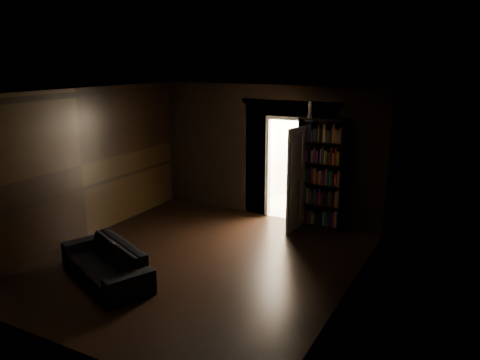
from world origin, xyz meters
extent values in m
plane|color=black|center=(0.00, 0.00, 0.00)|extent=(5.50, 5.50, 0.00)
cube|color=black|center=(-1.23, 2.80, 1.40)|extent=(2.55, 0.10, 2.80)
cube|color=black|center=(1.73, 2.80, 1.40)|extent=(1.55, 0.10, 2.80)
cube|color=black|center=(0.50, 2.80, 2.45)|extent=(0.90, 0.10, 0.70)
cube|color=black|center=(-2.50, 0.00, 1.40)|extent=(0.02, 5.50, 2.80)
cube|color=black|center=(2.50, 0.00, 1.40)|extent=(0.02, 5.50, 2.80)
cube|color=black|center=(0.00, -2.75, 1.40)|extent=(5.00, 0.02, 2.80)
cube|color=beige|center=(0.00, 0.00, 2.80)|extent=(5.00, 5.50, 0.02)
cube|color=silver|center=(0.50, 2.74, 1.05)|extent=(1.04, 0.06, 2.17)
cube|color=beige|center=(0.50, 3.65, -0.05)|extent=(2.20, 1.80, 0.10)
cube|color=silver|center=(0.50, 4.50, 1.20)|extent=(2.20, 0.10, 2.40)
cube|color=silver|center=(-0.55, 3.65, 1.20)|extent=(0.10, 1.60, 2.40)
cube|color=silver|center=(1.55, 3.65, 1.20)|extent=(0.10, 1.60, 2.40)
cube|color=silver|center=(0.50, 3.65, 2.45)|extent=(2.20, 1.80, 0.10)
cube|color=#C4696F|center=(0.50, 4.44, 2.22)|extent=(2.00, 0.04, 0.26)
imported|color=black|center=(-0.90, -1.18, 0.37)|extent=(2.07, 1.53, 0.73)
cube|color=black|center=(1.25, 2.59, 1.10)|extent=(0.95, 0.55, 2.20)
cube|color=silver|center=(1.10, 4.11, 0.82)|extent=(0.76, 0.71, 1.65)
cube|color=silver|center=(0.90, 2.31, 1.02)|extent=(0.19, 0.85, 2.05)
cube|color=silver|center=(1.00, 2.52, 2.36)|extent=(0.12, 0.12, 0.32)
cube|color=black|center=(1.16, 4.10, 1.78)|extent=(0.66, 0.24, 0.27)
camera|label=1|loc=(4.03, -6.08, 3.30)|focal=35.00mm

